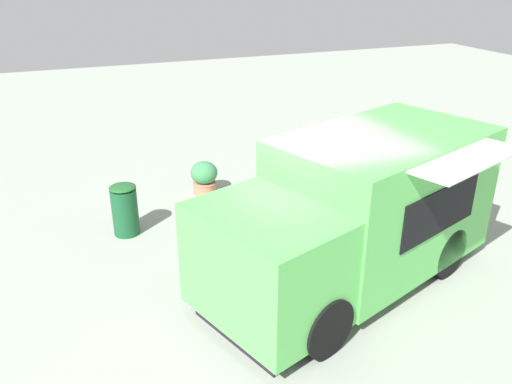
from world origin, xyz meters
TOP-DOWN VIEW (x-y plane):
  - ground_plane at (0.00, 0.00)m, footprint 40.00×40.00m
  - food_truck at (-0.48, -0.48)m, footprint 3.59×5.34m
  - planter_flowering_near at (3.43, -3.47)m, footprint 0.52×0.52m
  - planter_flowering_far at (3.62, 0.80)m, footprint 0.59×0.59m
  - trash_bin at (2.37, 2.69)m, footprint 0.49×0.49m

SIDE VIEW (x-z plane):
  - ground_plane at x=0.00m, z-range 0.00..0.00m
  - planter_flowering_near at x=3.43m, z-range -0.01..0.65m
  - planter_flowering_far at x=3.62m, z-range 0.02..0.76m
  - trash_bin at x=2.37m, z-range 0.01..1.00m
  - food_truck at x=-0.48m, z-range -0.06..2.26m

